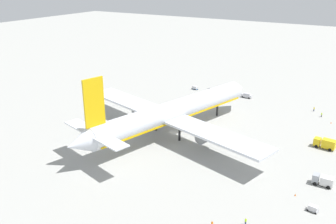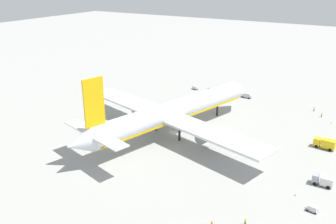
# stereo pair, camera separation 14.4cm
# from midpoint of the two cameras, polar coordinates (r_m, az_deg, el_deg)

# --- Properties ---
(ground_plane) EXTENTS (600.00, 600.00, 0.00)m
(ground_plane) POSITION_cam_midpoint_polar(r_m,az_deg,el_deg) (119.54, 0.97, -3.22)
(ground_plane) COLOR #9E9E99
(airliner) EXTENTS (74.22, 73.17, 24.12)m
(airliner) POSITION_cam_midpoint_polar(r_m,az_deg,el_deg) (115.84, 0.56, -0.06)
(airliner) COLOR silver
(airliner) RESTS_ON ground
(service_truck_1) EXTENTS (2.54, 4.81, 2.57)m
(service_truck_1) POSITION_cam_midpoint_polar(r_m,az_deg,el_deg) (98.32, 23.08, -9.78)
(service_truck_1) COLOR #999EA5
(service_truck_1) RESTS_ON ground
(service_truck_3) EXTENTS (3.03, 6.26, 3.03)m
(service_truck_3) POSITION_cam_midpoint_polar(r_m,az_deg,el_deg) (117.98, 23.37, -4.51)
(service_truck_3) COLOR yellow
(service_truck_3) RESTS_ON ground
(service_van) EXTENTS (2.32, 4.51, 1.97)m
(service_van) POSITION_cam_midpoint_polar(r_m,az_deg,el_deg) (155.99, 12.20, 2.57)
(service_van) COLOR silver
(service_van) RESTS_ON ground
(baggage_cart_0) EXTENTS (1.98, 3.51, 1.51)m
(baggage_cart_0) POSITION_cam_midpoint_polar(r_m,az_deg,el_deg) (164.14, 4.21, 3.84)
(baggage_cart_0) COLOR #26598C
(baggage_cart_0) RESTS_ON ground
(baggage_cart_1) EXTENTS (1.83, 2.92, 0.40)m
(baggage_cart_1) POSITION_cam_midpoint_polar(r_m,az_deg,el_deg) (164.81, 6.69, 3.62)
(baggage_cart_1) COLOR #595B60
(baggage_cart_1) RESTS_ON ground
(baggage_cart_2) EXTENTS (1.86, 2.99, 1.42)m
(baggage_cart_2) POSITION_cam_midpoint_polar(r_m,az_deg,el_deg) (88.19, 21.72, -13.83)
(baggage_cart_2) COLOR gray
(baggage_cart_2) RESTS_ON ground
(ground_worker_0) EXTENTS (0.46, 0.46, 1.62)m
(ground_worker_0) POSITION_cam_midpoint_polar(r_m,az_deg,el_deg) (80.23, 12.02, -16.41)
(ground_worker_0) COLOR navy
(ground_worker_0) RESTS_ON ground
(ground_worker_1) EXTENTS (0.40, 0.40, 1.69)m
(ground_worker_1) POSITION_cam_midpoint_polar(r_m,az_deg,el_deg) (143.22, 22.90, -0.39)
(ground_worker_1) COLOR #3F3F47
(ground_worker_1) RESTS_ON ground
(ground_worker_2) EXTENTS (0.54, 0.54, 1.67)m
(ground_worker_2) POSITION_cam_midpoint_polar(r_m,az_deg,el_deg) (148.10, 21.88, 0.43)
(ground_worker_2) COLOR navy
(ground_worker_2) RESTS_ON ground
(ground_worker_3) EXTENTS (0.54, 0.54, 1.66)m
(ground_worker_3) POSITION_cam_midpoint_polar(r_m,az_deg,el_deg) (78.32, 6.87, -17.08)
(ground_worker_3) COLOR black
(ground_worker_3) RESTS_ON ground
(traffic_cone_0) EXTENTS (0.36, 0.36, 0.55)m
(traffic_cone_0) POSITION_cam_midpoint_polar(r_m,az_deg,el_deg) (92.43, 19.28, -12.13)
(traffic_cone_0) COLOR orange
(traffic_cone_0) RESTS_ON ground
(traffic_cone_1) EXTENTS (0.36, 0.36, 0.55)m
(traffic_cone_1) POSITION_cam_midpoint_polar(r_m,az_deg,el_deg) (138.65, 24.16, -1.52)
(traffic_cone_1) COLOR orange
(traffic_cone_1) RESTS_ON ground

